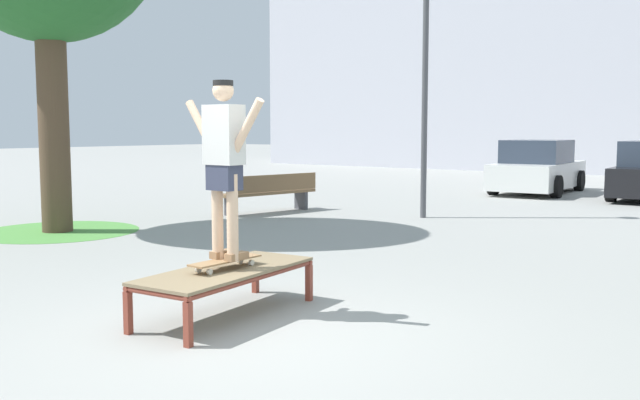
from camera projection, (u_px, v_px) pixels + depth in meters
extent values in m
plane|color=#999993|center=(253.00, 337.00, 6.00)|extent=(120.00, 120.00, 0.00)
cube|color=brown|center=(255.00, 275.00, 7.62)|extent=(0.06, 0.06, 0.38)
cube|color=brown|center=(309.00, 283.00, 7.25)|extent=(0.06, 0.06, 0.38)
cube|color=brown|center=(128.00, 313.00, 6.06)|extent=(0.06, 0.06, 0.38)
cube|color=brown|center=(188.00, 325.00, 5.70)|extent=(0.06, 0.06, 0.38)
cylinder|color=brown|center=(199.00, 271.00, 6.82)|extent=(0.21, 1.90, 0.05)
cylinder|color=brown|center=(256.00, 279.00, 6.45)|extent=(0.21, 1.90, 0.05)
cylinder|color=brown|center=(281.00, 259.00, 7.41)|extent=(0.76, 0.12, 0.05)
cylinder|color=brown|center=(157.00, 294.00, 5.86)|extent=(0.76, 0.12, 0.05)
cube|color=#847051|center=(226.00, 270.00, 6.63)|extent=(0.92, 1.96, 0.03)
cube|color=#9E754C|center=(226.00, 260.00, 6.61)|extent=(0.21, 0.80, 0.02)
cylinder|color=silver|center=(240.00, 261.00, 6.89)|extent=(0.03, 0.06, 0.06)
cylinder|color=silver|center=(251.00, 263.00, 6.80)|extent=(0.03, 0.06, 0.06)
cylinder|color=silver|center=(198.00, 270.00, 6.44)|extent=(0.03, 0.06, 0.06)
cylinder|color=silver|center=(210.00, 272.00, 6.35)|extent=(0.03, 0.06, 0.06)
cylinder|color=beige|center=(217.00, 216.00, 6.63)|extent=(0.11, 0.11, 0.82)
cube|color=#99704C|center=(222.00, 254.00, 6.71)|extent=(0.10, 0.24, 0.07)
cylinder|color=beige|center=(232.00, 218.00, 6.51)|extent=(0.11, 0.11, 0.82)
cube|color=#99704C|center=(237.00, 256.00, 6.59)|extent=(0.10, 0.24, 0.07)
cube|color=#33384C|center=(224.00, 177.00, 6.53)|extent=(0.30, 0.20, 0.24)
cube|color=silver|center=(224.00, 135.00, 6.49)|extent=(0.36, 0.22, 0.56)
cylinder|color=beige|center=(202.00, 127.00, 6.67)|extent=(0.40, 0.09, 0.52)
cylinder|color=beige|center=(247.00, 127.00, 6.30)|extent=(0.40, 0.09, 0.52)
sphere|color=beige|center=(223.00, 91.00, 6.45)|extent=(0.20, 0.20, 0.20)
cylinder|color=black|center=(223.00, 83.00, 6.45)|extent=(0.19, 0.19, 0.05)
cylinder|color=brown|center=(54.00, 127.00, 12.04)|extent=(0.51, 0.51, 3.68)
cylinder|color=#519342|center=(58.00, 231.00, 12.22)|extent=(2.79, 2.79, 0.01)
cube|color=silver|center=(538.00, 175.00, 19.72)|extent=(1.98, 4.31, 0.70)
cube|color=#2D3847|center=(537.00, 151.00, 19.53)|extent=(1.70, 2.20, 0.64)
cylinder|color=black|center=(522.00, 178.00, 21.29)|extent=(0.26, 0.61, 0.60)
cylinder|color=black|center=(579.00, 181.00, 20.37)|extent=(0.26, 0.61, 0.60)
cylinder|color=black|center=(493.00, 184.00, 19.11)|extent=(0.26, 0.61, 0.60)
cylinder|color=black|center=(557.00, 187.00, 18.20)|extent=(0.26, 0.61, 0.60)
cylinder|color=black|center=(632.00, 183.00, 19.43)|extent=(0.24, 0.61, 0.60)
cylinder|color=black|center=(611.00, 190.00, 17.29)|extent=(0.24, 0.61, 0.60)
cube|color=brown|center=(267.00, 193.00, 14.99)|extent=(0.89, 2.44, 0.06)
cube|color=brown|center=(273.00, 183.00, 14.82)|extent=(0.50, 2.36, 0.36)
cube|color=#424247|center=(231.00, 207.00, 14.37)|extent=(0.38, 0.15, 0.40)
cube|color=#424247|center=(301.00, 200.00, 15.65)|extent=(0.38, 0.15, 0.40)
cylinder|color=#4C4C51|center=(425.00, 81.00, 13.87)|extent=(0.12, 0.12, 5.50)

